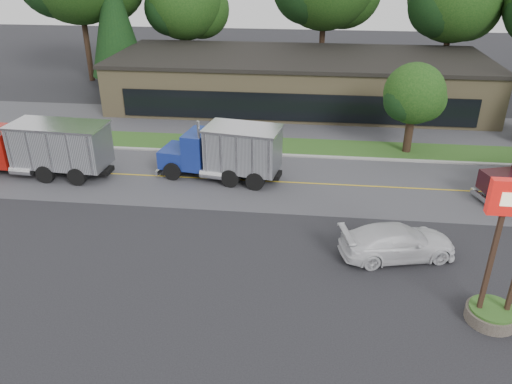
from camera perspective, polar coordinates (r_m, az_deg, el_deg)
ground at (r=22.74m, az=-2.92°, el=-8.35°), size 140.00×140.00×0.00m
road at (r=30.49m, az=-0.24°, el=1.29°), size 60.00×8.00×0.02m
center_line at (r=30.49m, az=-0.24°, el=1.29°), size 60.00×0.12×0.01m
curb at (r=34.31m, az=0.59°, el=4.25°), size 60.00×0.30×0.12m
grass_verge at (r=35.97m, az=0.89°, el=5.33°), size 60.00×3.40×0.03m
far_parking at (r=40.66m, az=1.59°, el=7.86°), size 60.00×7.00×0.02m
strip_mall at (r=45.75m, az=4.87°, el=12.50°), size 32.00×12.00×4.00m
bilo_sign at (r=20.62m, az=26.22°, el=-8.73°), size 2.20×1.90×5.95m
tree_far_b at (r=54.38m, az=-8.00°, el=20.50°), size 8.28×7.79×11.80m
tree_far_d at (r=53.30m, az=21.81°, el=19.70°), size 9.11×8.57×12.99m
evergreen_left at (r=52.46m, az=-15.93°, el=18.69°), size 5.37×5.37×12.22m
tree_verge at (r=35.32m, az=17.70°, el=10.37°), size 4.31×4.06×6.15m
dump_truck_red at (r=33.42m, az=-23.39°, el=4.73°), size 10.01×3.16×3.36m
dump_truck_blue at (r=30.21m, az=-3.35°, el=4.72°), size 7.66×3.73×3.36m
rally_car at (r=23.81m, az=15.88°, el=-5.50°), size 5.67×3.40×1.54m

